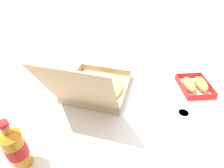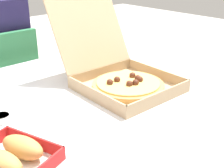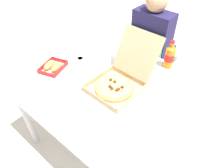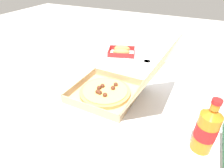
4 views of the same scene
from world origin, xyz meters
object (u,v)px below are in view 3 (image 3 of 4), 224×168
Objects in this scene: chair at (148,59)px; paper_menu at (190,96)px; napkin_pile at (88,45)px; bread_side_box at (53,67)px; pizza_box_open at (119,81)px; cola_bottle at (170,56)px; diner_person at (154,39)px; dipping_sauce_cup at (80,59)px.

chair is 3.95× the size of paper_menu.
chair reaches higher than napkin_pile.
chair is 0.98m from bread_side_box.
pizza_box_open reaches higher than cola_bottle.
chair is 7.55× the size of napkin_pile.
diner_person is at bearing 71.34° from bread_side_box.
bread_side_box is 0.23m from dipping_sauce_cup.
bread_side_box is at bearing -84.42° from napkin_pile.
pizza_box_open is (0.18, -0.73, 0.28)m from chair.
bread_side_box is 1.08× the size of paper_menu.
chair is 0.82m from paper_menu.
napkin_pile and dipping_sauce_cup have the same top height.
paper_menu is (0.60, -0.50, 0.23)m from chair.
diner_person is at bearing 134.33° from paper_menu.
napkin_pile is (-0.36, -0.54, 0.04)m from diner_person.
cola_bottle is (0.33, -0.30, 0.33)m from chair.
diner_person is at bearing 132.52° from cola_bottle.
paper_menu is 0.96m from napkin_pile.
paper_menu is at bearing 23.15° from bread_side_box.
chair is 0.56m from cola_bottle.
diner_person reaches higher than napkin_pile.
napkin_pile is 1.96× the size of dipping_sauce_cup.
pizza_box_open is (0.18, -0.79, 0.07)m from diner_person.
dipping_sauce_cup is (-0.85, -0.18, 0.01)m from paper_menu.
dipping_sauce_cup is (-0.25, -0.74, 0.04)m from diner_person.
bread_side_box is (-0.32, -0.95, 0.05)m from diner_person.
paper_menu is at bearing -0.87° from napkin_pile.
pizza_box_open reaches higher than chair.
cola_bottle reaches higher than napkin_pile.
cola_bottle is 2.04× the size of napkin_pile.
napkin_pile is at bearing 176.31° from paper_menu.
napkin_pile is 0.22m from dipping_sauce_cup.
bread_side_box is at bearing -107.53° from dipping_sauce_cup.
chair is at bearing 53.33° from napkin_pile.
chair is 0.72× the size of diner_person.
diner_person is 0.65m from napkin_pile.
diner_person is at bearing 89.50° from chair.
pizza_box_open reaches higher than bread_side_box.
diner_person is 5.07× the size of bread_side_box.
diner_person is 1.01m from bread_side_box.
paper_menu is at bearing -36.02° from cola_bottle.
diner_person is 0.78m from dipping_sauce_cup.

